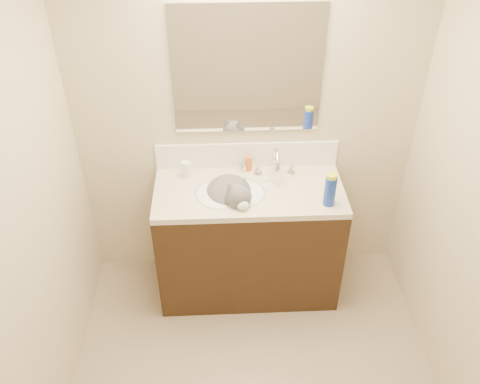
{
  "coord_description": "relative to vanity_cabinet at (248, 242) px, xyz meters",
  "views": [
    {
      "loc": [
        -0.18,
        -1.59,
        2.76
      ],
      "look_at": [
        -0.06,
        0.92,
        0.88
      ],
      "focal_mm": 38.0,
      "sensor_mm": 36.0,
      "label": 1
    }
  ],
  "objects": [
    {
      "name": "spray_can",
      "position": [
        0.47,
        -0.17,
        0.55
      ],
      "size": [
        0.09,
        0.09,
        0.19
      ],
      "primitive_type": "cylinder",
      "rotation": [
        0.0,
        0.0,
        -0.37
      ],
      "color": "#1734A1",
      "rests_on": "counter_slab"
    },
    {
      "name": "toothbrush",
      "position": [
        0.12,
        0.08,
        0.46
      ],
      "size": [
        0.02,
        0.14,
        0.01
      ],
      "primitive_type": "cube",
      "rotation": [
        0.0,
        0.0,
        -0.02
      ],
      "color": "white",
      "rests_on": "counter_slab"
    },
    {
      "name": "amber_bottle",
      "position": [
        0.01,
        0.22,
        0.5
      ],
      "size": [
        0.05,
        0.05,
        0.11
      ],
      "primitive_type": "cylinder",
      "rotation": [
        0.0,
        0.0,
        -0.12
      ],
      "color": "#D95D19",
      "rests_on": "counter_slab"
    },
    {
      "name": "vanity_cabinet",
      "position": [
        0.0,
        0.0,
        0.0
      ],
      "size": [
        1.2,
        0.55,
        0.82
      ],
      "primitive_type": "cube",
      "color": "black",
      "rests_on": "ground"
    },
    {
      "name": "basin",
      "position": [
        -0.12,
        -0.03,
        0.38
      ],
      "size": [
        0.45,
        0.36,
        0.14
      ],
      "primitive_type": "ellipsoid",
      "color": "white",
      "rests_on": "vanity_cabinet"
    },
    {
      "name": "room_shell",
      "position": [
        0.0,
        -0.97,
        1.08
      ],
      "size": [
        2.24,
        2.54,
        2.52
      ],
      "color": "#C5B393",
      "rests_on": "ground"
    },
    {
      "name": "toothbrush_head",
      "position": [
        0.12,
        0.08,
        0.46
      ],
      "size": [
        0.02,
        0.03,
        0.02
      ],
      "primitive_type": "cube",
      "rotation": [
        0.0,
        0.0,
        -0.02
      ],
      "color": "#689FDE",
      "rests_on": "counter_slab"
    },
    {
      "name": "counter_slab",
      "position": [
        0.0,
        0.0,
        0.43
      ],
      "size": [
        1.2,
        0.55,
        0.04
      ],
      "primitive_type": "cube",
      "color": "beige",
      "rests_on": "vanity_cabinet"
    },
    {
      "name": "cat",
      "position": [
        -0.12,
        -0.02,
        0.43
      ],
      "size": [
        0.43,
        0.46,
        0.33
      ],
      "rotation": [
        0.0,
        0.0,
        0.36
      ],
      "color": "#535153",
      "rests_on": "basin"
    },
    {
      "name": "backsplash",
      "position": [
        0.0,
        0.26,
        0.54
      ],
      "size": [
        1.2,
        0.02,
        0.18
      ],
      "primitive_type": "cube",
      "color": "white",
      "rests_on": "counter_slab"
    },
    {
      "name": "faucet",
      "position": [
        0.18,
        0.14,
        0.54
      ],
      "size": [
        0.28,
        0.2,
        0.21
      ],
      "color": "silver",
      "rests_on": "counter_slab"
    },
    {
      "name": "mirror",
      "position": [
        0.0,
        0.26,
        1.13
      ],
      "size": [
        0.9,
        0.02,
        0.8
      ],
      "primitive_type": "cube",
      "color": "white",
      "rests_on": "room_shell"
    },
    {
      "name": "pill_label",
      "position": [
        -0.4,
        0.17,
        0.49
      ],
      "size": [
        0.07,
        0.07,
        0.04
      ],
      "primitive_type": "cylinder",
      "rotation": [
        0.0,
        0.0,
        -0.17
      ],
      "color": "orange",
      "rests_on": "pill_bottle"
    },
    {
      "name": "pill_bottle",
      "position": [
        -0.4,
        0.17,
        0.51
      ],
      "size": [
        0.07,
        0.07,
        0.11
      ],
      "primitive_type": "cylinder",
      "rotation": [
        0.0,
        0.0,
        -0.17
      ],
      "color": "white",
      "rests_on": "counter_slab"
    },
    {
      "name": "spray_cap",
      "position": [
        0.47,
        -0.17,
        0.65
      ],
      "size": [
        0.08,
        0.08,
        0.04
      ],
      "primitive_type": "cylinder",
      "rotation": [
        0.0,
        0.0,
        -0.37
      ],
      "color": "#CAD516",
      "rests_on": "spray_can"
    },
    {
      "name": "silver_jar",
      "position": [
        -0.03,
        0.21,
        0.48
      ],
      "size": [
        0.05,
        0.05,
        0.06
      ],
      "primitive_type": "cylinder",
      "rotation": [
        0.0,
        0.0,
        0.05
      ],
      "color": "#B7B7BC",
      "rests_on": "counter_slab"
    }
  ]
}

